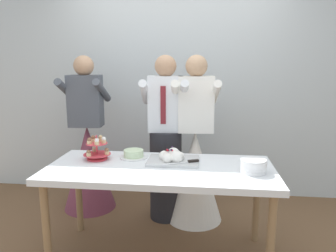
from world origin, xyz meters
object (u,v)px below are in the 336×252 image
Objects in this scene: cupcake_stand at (97,149)px; round_cake at (134,154)px; dessert_table at (160,175)px; person_bride at (195,164)px; main_cake_tray at (173,158)px; person_groom at (166,148)px; person_guest at (88,157)px; plate_stack at (253,166)px.

cupcake_stand reaches higher than round_cake.
dessert_table is 0.74m from person_bride.
main_cake_tray reaches higher than round_cake.
main_cake_tray is 0.37m from round_cake.
dessert_table is 0.35m from round_cake.
cupcake_stand is 0.54× the size of main_cake_tray.
person_groom is 0.89m from person_guest.
person_groom is (-0.75, 0.73, -0.08)m from plate_stack.
person_groom is at bearing -179.46° from person_bride.
plate_stack is 1.05m from person_groom.
plate_stack is 0.12× the size of person_bride.
person_bride reaches higher than dessert_table.
person_groom reaches higher than plate_stack.
person_bride is at bearing 42.00° from round_cake.
main_cake_tray is 0.26× the size of person_bride.
main_cake_tray is 1.77× the size of round_cake.
dessert_table is at bearing 175.59° from plate_stack.
cupcake_stand is 0.14× the size of person_guest.
person_bride reaches higher than main_cake_tray.
person_groom is at bearing 64.34° from round_cake.
main_cake_tray is 1.24m from person_guest.
main_cake_tray is at bearing -35.35° from person_guest.
plate_stack is 0.12× the size of person_guest.
person_bride is at bearing -6.98° from person_guest.
round_cake is 0.14× the size of person_guest.
person_groom is at bearing 93.13° from dessert_table.
person_bride reaches higher than round_cake.
person_guest is (-1.62, 0.88, -0.24)m from plate_stack.
person_bride reaches higher than plate_stack.
person_guest reaches higher than cupcake_stand.
cupcake_stand is at bearing 166.55° from dessert_table.
person_guest is (-1.16, 0.14, 0.00)m from person_bride.
person_guest is at bearing 170.50° from person_groom.
cupcake_stand reaches higher than main_cake_tray.
person_guest is (-0.34, 0.69, -0.28)m from cupcake_stand.
person_groom is (0.22, 0.46, -0.06)m from round_cake.
person_guest is at bearing 173.02° from person_bride.
cupcake_stand is at bearing -133.77° from person_groom.
person_guest reaches higher than dessert_table.
person_bride is at bearing 0.54° from person_groom.
person_bride reaches higher than cupcake_stand.
person_groom is 1.00× the size of person_bride.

